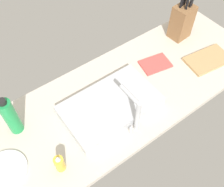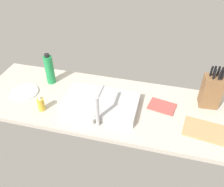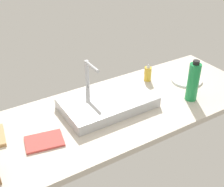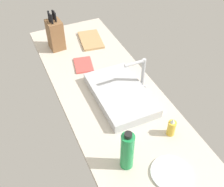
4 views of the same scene
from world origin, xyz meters
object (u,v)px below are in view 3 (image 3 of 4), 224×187
sink_basin (108,103)px  soap_bottle (148,73)px  dish_towel (44,141)px  water_bottle (193,82)px  dinner_plate (186,80)px  faucet (89,76)px

sink_basin → soap_bottle: 40.33cm
soap_bottle → dish_towel: size_ratio=0.67×
water_bottle → dinner_plate: size_ratio=1.23×
sink_basin → dinner_plate: size_ratio=2.53×
dinner_plate → faucet: bearing=165.4°
faucet → soap_bottle: faucet is taller
soap_bottle → faucet: bearing=176.3°
sink_basin → dish_towel: bearing=-166.6°
water_bottle → dish_towel: (-87.51, 8.59, -11.18)cm
dish_towel → dinner_plate: bearing=5.2°
soap_bottle → dinner_plate: bearing=-32.4°
soap_bottle → dinner_plate: 25.97cm
faucet → dinner_plate: (62.91, -16.39, -13.12)cm
faucet → soap_bottle: 42.28cm
faucet → water_bottle: bearing=-34.9°
faucet → soap_bottle: size_ratio=1.87×
soap_bottle → dinner_plate: size_ratio=0.60×
water_bottle → dish_towel: 88.64cm
dish_towel → soap_bottle: bearing=16.1°
dinner_plate → dish_towel: bearing=-174.8°
sink_basin → soap_bottle: size_ratio=4.23×
faucet → water_bottle: 59.95cm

